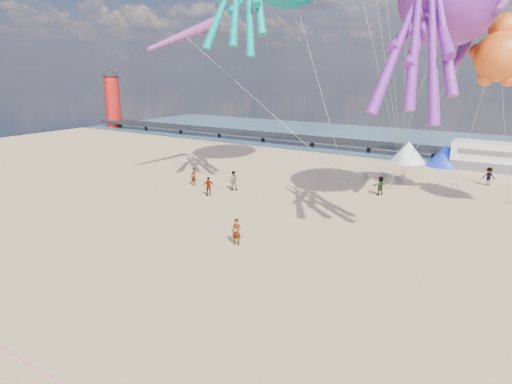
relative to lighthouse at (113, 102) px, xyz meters
name	(u,v)px	position (x,y,z in m)	size (l,w,h in m)	color
ground	(195,330)	(56.00, -44.00, -4.50)	(120.00, 120.00, 0.00)	#DBAE7E
water	(451,145)	(56.00, 11.00, -4.48)	(120.00, 120.00, 0.00)	#3A5E6F
pier	(240,133)	(28.00, 0.00, -3.50)	(60.00, 3.00, 0.50)	black
lighthouse	(113,102)	(0.00, 0.00, 0.00)	(2.60, 2.60, 9.00)	#A5140F
motorhome_0	(486,156)	(62.00, -4.00, -3.00)	(6.60, 2.50, 3.00)	silver
tent_white	(408,152)	(54.00, -4.00, -3.30)	(4.00, 4.00, 2.40)	white
tent_blue	(445,155)	(58.00, -4.00, -3.30)	(4.00, 4.00, 2.40)	#1933CC
standing_person	(237,232)	(52.07, -35.37, -3.67)	(0.60, 0.40, 1.65)	tan
beachgoer_1	(233,181)	(44.42, -24.98, -3.63)	(0.85, 0.55, 1.74)	#7F6659
beachgoer_2	(489,176)	(63.12, -10.97, -3.66)	(0.82, 0.64, 1.68)	#7F6659
beachgoer_3	(208,186)	(43.72, -27.58, -3.69)	(1.05, 0.60, 1.62)	#7F6659
beachgoer_4	(380,186)	(55.81, -19.55, -3.69)	(0.95, 0.39, 1.62)	#7F6659
beachgoer_5	(194,177)	(40.47, -25.61, -3.68)	(1.53, 0.49, 1.65)	#7F6659
sandbag_a	(345,181)	(51.59, -16.70, -4.39)	(0.50, 0.35, 0.22)	gray
sandbag_b	(389,188)	(55.91, -17.14, -4.39)	(0.50, 0.35, 0.22)	gray
sandbag_c	(509,202)	(65.31, -16.58, -4.39)	(0.50, 0.35, 0.22)	gray
sandbag_d	(456,185)	(60.70, -12.92, -4.39)	(0.50, 0.35, 0.22)	gray
sandbag_e	(403,177)	(55.74, -12.10, -4.39)	(0.50, 0.35, 0.22)	gray
kite_teddy_orange	(500,57)	(63.50, -19.21, 6.69)	(4.24, 3.99, 5.99)	#D85416
windsock_left	(184,35)	(39.00, -24.47, 8.69)	(1.10, 7.71, 7.71)	red
windsock_right	(461,54)	(61.15, -20.65, 6.86)	(0.90, 5.56, 5.56)	red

